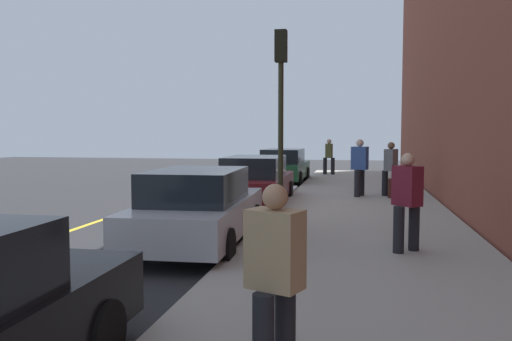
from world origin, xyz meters
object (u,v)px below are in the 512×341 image
Objects in this scene: pedestrian_olive_coat at (329,156)px; pedestrian_burgundy_coat at (407,199)px; parked_car_green at (284,166)px; pedestrian_blue_coat at (360,166)px; pedestrian_grey_coat at (391,167)px; rolling_suitcase at (392,188)px; parked_car_silver at (199,208)px; parked_car_maroon at (256,181)px; traffic_light_pole at (281,94)px; pedestrian_tan_coat at (275,276)px.

pedestrian_burgundy_coat is at bearing -172.57° from pedestrian_olive_coat.
pedestrian_burgundy_coat is at bearing -163.25° from parked_car_green.
pedestrian_blue_coat is 1.01m from pedestrian_grey_coat.
rolling_suitcase is (-0.20, -1.01, -0.69)m from pedestrian_blue_coat.
parked_car_silver is 8.19m from pedestrian_blue_coat.
pedestrian_blue_coat is 1.06× the size of pedestrian_olive_coat.
traffic_light_pole is at bearing -160.71° from parked_car_maroon.
pedestrian_grey_coat reaches higher than parked_car_maroon.
parked_car_silver is 1.10× the size of parked_car_green.
pedestrian_blue_coat is at bearing -148.53° from parked_car_green.
pedestrian_burgundy_coat is (-8.10, 0.24, -0.03)m from pedestrian_grey_coat.
traffic_light_pole reaches higher than pedestrian_olive_coat.
pedestrian_blue_coat is 1.24m from rolling_suitcase.
traffic_light_pole is (-3.68, -1.29, 2.32)m from parked_car_maroon.
parked_car_maroon is 2.59× the size of pedestrian_blue_coat.
pedestrian_olive_coat is at bearing 9.21° from pedestrian_blue_coat.
pedestrian_blue_coat is 1.13× the size of pedestrian_tan_coat.
pedestrian_blue_coat is at bearing 78.60° from rolling_suitcase.
parked_car_silver is at bearing 150.79° from rolling_suitcase.
pedestrian_burgundy_coat is 7.76m from rolling_suitcase.
pedestrian_burgundy_coat is at bearing 178.11° from rolling_suitcase.
pedestrian_tan_coat is 7.79m from traffic_light_pole.
pedestrian_burgundy_coat is at bearing -16.74° from pedestrian_tan_coat.
parked_car_maroon is 1.11× the size of traffic_light_pole.
rolling_suitcase is at bearing -27.61° from traffic_light_pole.
pedestrian_grey_coat is 1.03× the size of pedestrian_burgundy_coat.
pedestrian_tan_coat is at bearing 176.62° from pedestrian_blue_coat.
traffic_light_pole is at bearing 46.98° from pedestrian_burgundy_coat.
traffic_light_pole is (2.01, -1.32, 2.32)m from parked_car_silver.
pedestrian_blue_coat is at bearing -3.38° from pedestrian_tan_coat.
pedestrian_blue_coat reaches higher than parked_car_green.
traffic_light_pole is at bearing 152.39° from rolling_suitcase.
pedestrian_blue_coat is 13.03m from pedestrian_tan_coat.
pedestrian_grey_coat is 1.08× the size of pedestrian_tan_coat.
rolling_suitcase is (-0.36, -0.02, -0.64)m from pedestrian_grey_coat.
parked_car_green is 2.46× the size of pedestrian_olive_coat.
pedestrian_olive_coat is (8.87, 1.44, -0.05)m from pedestrian_blue_coat.
pedestrian_grey_coat is 13.28m from pedestrian_tan_coat.
parked_car_maroon is at bearing 171.30° from pedestrian_olive_coat.
traffic_light_pole reaches higher than pedestrian_grey_coat.
pedestrian_blue_coat is 7.97m from pedestrian_burgundy_coat.
parked_car_silver is 5.92m from pedestrian_tan_coat.
parked_car_maroon is (5.69, -0.03, 0.00)m from parked_car_silver.
pedestrian_tan_coat reaches higher than rolling_suitcase.
pedestrian_blue_coat is 8.98m from pedestrian_olive_coat.
rolling_suitcase is at bearing -67.75° from parked_car_maroon.
parked_car_silver and parked_car_green have the same top height.
rolling_suitcase is at bearing -142.25° from parked_car_green.
parked_car_silver is 3.89m from pedestrian_burgundy_coat.
pedestrian_grey_coat is at bearing -80.87° from pedestrian_blue_coat.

